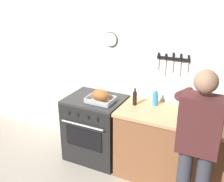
{
  "coord_description": "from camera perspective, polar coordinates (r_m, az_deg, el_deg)",
  "views": [
    {
      "loc": [
        1.47,
        -1.92,
        2.33
      ],
      "look_at": [
        0.1,
        0.85,
        1.11
      ],
      "focal_mm": 43.82,
      "sensor_mm": 36.0,
      "label": 1
    }
  ],
  "objects": [
    {
      "name": "cutting_board",
      "position": [
        3.22,
        18.72,
        -5.89
      ],
      "size": [
        0.36,
        0.24,
        0.02
      ],
      "primitive_type": "cube",
      "color": "tan",
      "rests_on": "counter_block"
    },
    {
      "name": "bottle_dish_soap",
      "position": [
        3.46,
        9.03,
        -1.56
      ],
      "size": [
        0.07,
        0.07,
        0.22
      ],
      "color": "#338CCC",
      "rests_on": "counter_block"
    },
    {
      "name": "stove",
      "position": [
        3.85,
        -3.44,
        -7.7
      ],
      "size": [
        0.76,
        0.67,
        0.9
      ],
      "color": "black",
      "rests_on": "ground"
    },
    {
      "name": "bottle_vinegar",
      "position": [
        3.26,
        19.95,
        -3.68
      ],
      "size": [
        0.06,
        0.06,
        0.27
      ],
      "color": "#997F4C",
      "rests_on": "counter_block"
    },
    {
      "name": "person_cook",
      "position": [
        2.72,
        17.56,
        -10.0
      ],
      "size": [
        0.51,
        0.63,
        1.66
      ],
      "rotation": [
        0.0,
        0.0,
        1.56
      ],
      "color": "#383842",
      "rests_on": "ground"
    },
    {
      "name": "counter_block",
      "position": [
        3.47,
        18.13,
        -12.34
      ],
      "size": [
        2.03,
        0.65,
        0.9
      ],
      "color": "brown",
      "rests_on": "ground"
    },
    {
      "name": "wall_back",
      "position": [
        3.73,
        1.98,
        5.51
      ],
      "size": [
        6.0,
        0.13,
        2.6
      ],
      "color": "white",
      "rests_on": "ground"
    },
    {
      "name": "bottle_soy_sauce",
      "position": [
        3.43,
        4.77,
        -1.46
      ],
      "size": [
        0.05,
        0.05,
        0.22
      ],
      "color": "black",
      "rests_on": "counter_block"
    },
    {
      "name": "bottle_cooking_oil",
      "position": [
        3.36,
        16.08,
        -2.41
      ],
      "size": [
        0.07,
        0.07,
        0.28
      ],
      "color": "gold",
      "rests_on": "counter_block"
    },
    {
      "name": "roasting_pan",
      "position": [
        3.51,
        -2.42,
        -1.17
      ],
      "size": [
        0.35,
        0.26,
        0.17
      ],
      "color": "#B7B7BC",
      "rests_on": "stove"
    }
  ]
}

